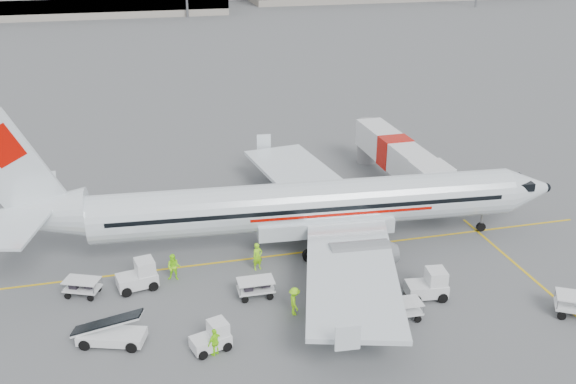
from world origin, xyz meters
The scene contains 17 objects.
ground centered at (0.00, 0.00, 0.00)m, with size 360.00×360.00×0.00m, color #56595B.
stripe_lead centered at (0.00, 0.00, 0.01)m, with size 44.00×0.20×0.01m, color yellow.
stripe_cross centered at (14.00, -8.00, 0.01)m, with size 0.20×20.00×0.01m, color yellow.
aircraft centered at (1.16, 0.97, 5.36)m, with size 38.88×30.47×10.72m, color white, non-canonical shape.
jet_bridge centered at (11.33, 9.71, 2.18)m, with size 3.11×16.59×4.36m, color white, non-canonical shape.
belt_loader centered at (-12.28, -7.44, 1.29)m, with size 4.76×1.78×2.58m, color white, non-canonical shape.
tug_fore centered at (6.32, -7.40, 0.94)m, with size 2.43×1.39×1.88m, color white, non-canonical shape.
tug_mid centered at (-7.15, -9.29, 0.80)m, with size 2.07×1.18×1.60m, color white, non-canonical shape.
tug_aft centered at (-10.74, -2.00, 0.94)m, with size 2.44×1.40×1.89m, color white, non-canonical shape.
cart_loaded_a centered at (-3.74, -4.73, 0.58)m, with size 2.22×1.31×1.16m, color white, non-canonical shape.
cart_loaded_b centered at (-14.03, -2.00, 0.55)m, with size 2.13×1.26×1.11m, color white, non-canonical shape.
cart_empty_a centered at (3.99, -9.13, 0.57)m, with size 2.19×1.30×1.14m, color white, non-canonical shape.
cone_port centered at (-3.19, 9.93, 0.29)m, with size 0.36×0.36×0.59m, color #E8450A.
crew_a centered at (-2.95, -1.50, 0.95)m, with size 0.69×0.45×1.89m, color #8BE413.
crew_b centered at (-8.41, -1.50, 0.91)m, with size 0.88×0.69×1.81m, color #8BE413.
crew_c centered at (-1.93, -7.17, 0.88)m, with size 1.14×0.65×1.76m, color #8BE413.
crew_d centered at (-6.96, -9.81, 0.81)m, with size 0.95×0.39×1.62m, color #8BE413.
Camera 1 is at (-10.10, -37.89, 21.38)m, focal length 40.00 mm.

